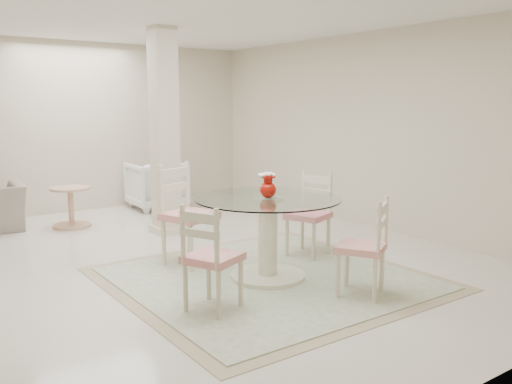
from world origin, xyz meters
TOP-DOWN VIEW (x-y plane):
  - ground at (0.00, 0.00)m, footprint 7.00×7.00m
  - room_shell at (0.00, 0.00)m, footprint 6.02×7.02m
  - column at (0.50, 1.30)m, footprint 0.30×0.30m
  - area_rug at (0.42, -1.09)m, footprint 2.89×2.89m
  - dining_table at (0.42, -1.09)m, footprint 1.42×1.42m
  - red_vase at (0.42, -1.08)m, footprint 0.19×0.16m
  - dining_chair_east at (1.35, -0.67)m, footprint 0.54×0.54m
  - dining_chair_north at (0.00, -0.15)m, footprint 0.61×0.61m
  - dining_chair_west at (-0.50, -1.51)m, footprint 0.54×0.54m
  - dining_chair_south at (0.85, -2.01)m, footprint 0.55×0.55m
  - armchair_white at (1.13, 2.95)m, footprint 0.87×0.90m
  - side_table at (-0.45, 2.37)m, footprint 0.55×0.55m

SIDE VIEW (x-z plane):
  - ground at x=0.00m, z-range 0.00..0.00m
  - area_rug at x=0.42m, z-range 0.00..0.02m
  - side_table at x=-0.45m, z-range -0.02..0.55m
  - armchair_white at x=1.13m, z-range 0.00..0.78m
  - dining_table at x=0.42m, z-range 0.01..0.83m
  - dining_chair_south at x=0.85m, z-range 0.03..1.02m
  - dining_chair_west at x=-0.50m, z-range 0.03..1.04m
  - dining_chair_east at x=1.35m, z-range 0.03..1.08m
  - dining_chair_north at x=0.00m, z-range 0.03..1.24m
  - red_vase at x=0.42m, z-range 0.81..1.06m
  - column at x=0.50m, z-range 0.00..2.70m
  - room_shell at x=0.00m, z-range 0.50..3.21m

